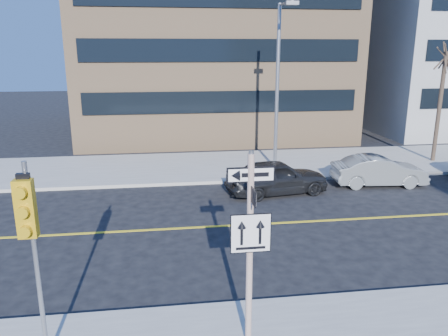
{
  "coord_description": "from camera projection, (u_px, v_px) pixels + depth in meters",
  "views": [
    {
      "loc": [
        -1.57,
        -10.2,
        6.0
      ],
      "look_at": [
        0.39,
        4.0,
        2.13
      ],
      "focal_mm": 35.0,
      "sensor_mm": 36.0,
      "label": 1
    }
  ],
  "objects": [
    {
      "name": "streetlight_a",
      "position": [
        279.0,
        77.0,
        21.1
      ],
      "size": [
        0.55,
        2.25,
        8.0
      ],
      "color": "gray",
      "rests_on": "far_sidewalk"
    },
    {
      "name": "building_brick",
      "position": [
        207.0,
        10.0,
        33.35
      ],
      "size": [
        18.0,
        18.0,
        18.0
      ],
      "primitive_type": "cube",
      "color": "tan",
      "rests_on": "ground"
    },
    {
      "name": "sign_pole",
      "position": [
        250.0,
        240.0,
        8.48
      ],
      "size": [
        0.92,
        0.92,
        4.06
      ],
      "color": "white",
      "rests_on": "near_sidewalk"
    },
    {
      "name": "parked_car_b",
      "position": [
        379.0,
        171.0,
        19.89
      ],
      "size": [
        1.78,
        4.26,
        1.37
      ],
      "primitive_type": "imported",
      "rotation": [
        0.0,
        0.0,
        1.49
      ],
      "color": "gray",
      "rests_on": "ground"
    },
    {
      "name": "parked_car_a",
      "position": [
        277.0,
        177.0,
        18.72
      ],
      "size": [
        2.4,
        4.58,
        1.49
      ],
      "primitive_type": "imported",
      "rotation": [
        0.0,
        0.0,
        1.72
      ],
      "color": "black",
      "rests_on": "ground"
    },
    {
      "name": "ground",
      "position": [
        230.0,
        285.0,
        11.52
      ],
      "size": [
        120.0,
        120.0,
        0.0
      ],
      "primitive_type": "plane",
      "color": "black",
      "rests_on": "ground"
    },
    {
      "name": "traffic_signal",
      "position": [
        29.0,
        225.0,
        7.66
      ],
      "size": [
        0.32,
        0.45,
        4.0
      ],
      "color": "gray",
      "rests_on": "near_sidewalk"
    },
    {
      "name": "street_tree_west",
      "position": [
        445.0,
        60.0,
        22.61
      ],
      "size": [
        1.8,
        1.8,
        6.35
      ],
      "color": "#33271E",
      "rests_on": "far_sidewalk"
    }
  ]
}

